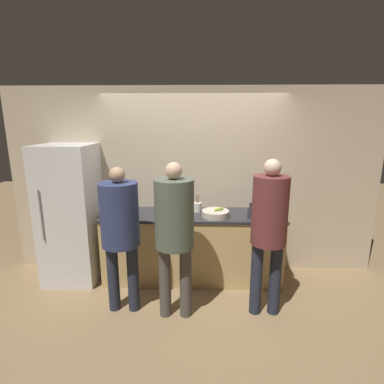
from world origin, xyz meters
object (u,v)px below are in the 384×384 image
(person_left, at_px, (120,225))
(cup_red, at_px, (183,213))
(person_right, at_px, (269,223))
(utensil_crock, at_px, (197,207))
(bottle_clear, at_px, (110,210))
(person_center, at_px, (174,225))
(fruit_bowl, at_px, (215,213))
(bottle_dark, at_px, (250,212))
(refrigerator, at_px, (71,214))

(person_left, distance_m, cup_red, 0.93)
(person_right, distance_m, utensil_crock, 1.17)
(utensil_crock, distance_m, bottle_clear, 1.16)
(person_center, xyz_separation_m, utensil_crock, (0.23, 0.94, -0.08))
(fruit_bowl, xyz_separation_m, utensil_crock, (-0.24, 0.21, 0.02))
(person_left, distance_m, bottle_dark, 1.63)
(bottle_dark, distance_m, bottle_clear, 1.84)
(utensil_crock, bearing_deg, bottle_clear, -172.04)
(person_left, relative_size, cup_red, 20.06)
(cup_red, bearing_deg, bottle_dark, -4.31)
(utensil_crock, height_order, cup_red, utensil_crock)
(utensil_crock, bearing_deg, person_right, -48.17)
(utensil_crock, relative_size, bottle_dark, 1.22)
(person_center, height_order, cup_red, person_center)
(fruit_bowl, distance_m, bottle_clear, 1.39)
(utensil_crock, bearing_deg, person_center, -103.65)
(bottle_dark, relative_size, cup_red, 2.35)
(bottle_clear, bearing_deg, person_center, -40.28)
(person_center, distance_m, bottle_dark, 1.15)
(person_left, distance_m, fruit_bowl, 1.25)
(refrigerator, relative_size, utensil_crock, 7.74)
(bottle_clear, relative_size, cup_red, 2.00)
(refrigerator, height_order, utensil_crock, refrigerator)
(utensil_crock, xyz_separation_m, cup_red, (-0.18, -0.19, -0.03))
(person_right, relative_size, bottle_clear, 10.58)
(person_left, distance_m, utensil_crock, 1.19)
(fruit_bowl, xyz_separation_m, bottle_dark, (0.44, -0.04, 0.03))
(refrigerator, height_order, cup_red, refrigerator)
(fruit_bowl, bearing_deg, person_center, -122.54)
(cup_red, bearing_deg, utensil_crock, 45.42)
(cup_red, bearing_deg, person_left, -134.42)
(refrigerator, height_order, bottle_dark, refrigerator)
(person_right, relative_size, fruit_bowl, 5.01)
(person_left, bearing_deg, bottle_dark, 21.59)
(fruit_bowl, bearing_deg, utensil_crock, 138.46)
(bottle_dark, relative_size, bottle_clear, 1.17)
(person_center, relative_size, cup_red, 20.85)
(fruit_bowl, distance_m, bottle_dark, 0.44)
(bottle_dark, bearing_deg, utensil_crock, 159.75)
(refrigerator, bearing_deg, utensil_crock, 4.05)
(refrigerator, height_order, person_right, refrigerator)
(person_left, relative_size, fruit_bowl, 4.74)
(bottle_clear, bearing_deg, utensil_crock, 7.96)
(person_right, height_order, utensil_crock, person_right)
(bottle_clear, bearing_deg, bottle_dark, -2.80)
(person_center, bearing_deg, refrigerator, 150.76)
(person_right, bearing_deg, bottle_clear, 159.88)
(person_left, bearing_deg, fruit_bowl, 30.78)
(refrigerator, bearing_deg, bottle_clear, -4.28)
(refrigerator, distance_m, utensil_crock, 1.71)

